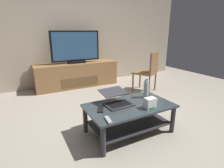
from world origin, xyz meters
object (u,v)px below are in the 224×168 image
at_px(water_bottle_near, 146,89).
at_px(television, 76,48).
at_px(media_cabinet, 77,75).
at_px(router_box, 150,103).
at_px(dining_chair, 148,70).
at_px(cell_phone, 100,110).
at_px(laptop, 116,99).
at_px(tv_remote, 108,120).
at_px(coffee_table, 129,113).

bearing_deg(water_bottle_near, television, 98.55).
distance_m(media_cabinet, router_box, 2.56).
xyz_separation_m(dining_chair, cell_phone, (-1.69, -1.17, -0.10)).
height_order(laptop, water_bottle_near, water_bottle_near).
xyz_separation_m(dining_chair, laptop, (-1.42, -1.09, -0.04)).
bearing_deg(cell_phone, media_cabinet, 105.89).
distance_m(laptop, tv_remote, 0.47).
xyz_separation_m(television, tv_remote, (-0.46, -2.57, -0.54)).
relative_size(water_bottle_near, cell_phone, 1.95).
distance_m(router_box, tv_remote, 0.61).
bearing_deg(coffee_table, router_box, -49.08).
bearing_deg(dining_chair, coffee_table, -137.10).
distance_m(media_cabinet, laptop, 2.25).
relative_size(television, laptop, 2.78).
bearing_deg(cell_phone, coffee_table, 22.60).
relative_size(dining_chair, cell_phone, 6.39).
height_order(coffee_table, dining_chair, dining_chair).
bearing_deg(water_bottle_near, router_box, -120.24).
bearing_deg(router_box, dining_chair, 51.35).
xyz_separation_m(router_box, tv_remote, (-0.61, -0.05, -0.06)).
distance_m(media_cabinet, cell_phone, 2.36).
bearing_deg(media_cabinet, router_box, -86.72).
bearing_deg(cell_phone, laptop, 43.96).
xyz_separation_m(television, cell_phone, (-0.43, -2.30, -0.54)).
distance_m(media_cabinet, tv_remote, 2.64).
relative_size(media_cabinet, dining_chair, 2.19).
distance_m(media_cabinet, television, 0.65).
bearing_deg(laptop, media_cabinet, 85.98).
distance_m(television, dining_chair, 1.75).
distance_m(television, tv_remote, 2.67).
bearing_deg(router_box, coffee_table, 130.92).
bearing_deg(water_bottle_near, dining_chair, 49.19).
xyz_separation_m(coffee_table, media_cabinet, (0.03, 2.35, 0.02)).
xyz_separation_m(laptop, water_bottle_near, (0.49, 0.01, 0.07)).
relative_size(router_box, water_bottle_near, 0.51).
bearing_deg(media_cabinet, tv_remote, -100.10).
bearing_deg(dining_chair, router_box, -128.65).
relative_size(media_cabinet, laptop, 4.75).
relative_size(television, dining_chair, 1.28).
distance_m(dining_chair, router_box, 1.79).
bearing_deg(television, media_cabinet, 90.00).
bearing_deg(television, dining_chair, -41.79).
xyz_separation_m(television, water_bottle_near, (0.33, -2.21, -0.42)).
bearing_deg(tv_remote, laptop, 58.95).
bearing_deg(tv_remote, water_bottle_near, 34.04).
bearing_deg(coffee_table, laptop, 139.31).
relative_size(television, tv_remote, 7.18).
bearing_deg(television, router_box, -86.69).
height_order(laptop, cell_phone, laptop).
relative_size(router_box, cell_phone, 1.00).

